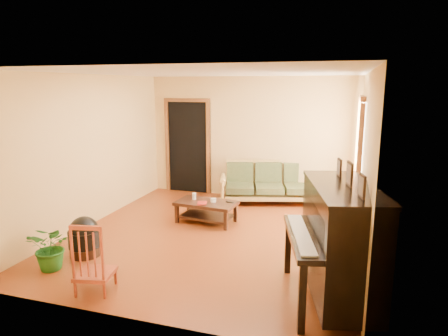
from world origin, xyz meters
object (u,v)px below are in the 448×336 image
(armchair, at_px, (337,221))
(potted_plant, at_px, (52,247))
(sofa, at_px, (269,183))
(footstool, at_px, (85,241))
(piano, at_px, (340,244))
(ceramic_crock, at_px, (331,201))
(coffee_table, at_px, (206,212))
(red_chair, at_px, (94,256))

(armchair, relative_size, potted_plant, 1.27)
(sofa, height_order, footstool, sofa)
(piano, distance_m, ceramic_crock, 3.67)
(armchair, xyz_separation_m, potted_plant, (-3.58, -1.93, -0.08))
(coffee_table, bearing_deg, piano, -41.21)
(armchair, bearing_deg, footstool, -179.82)
(armchair, height_order, footstool, armchair)
(piano, distance_m, potted_plant, 3.68)
(footstool, xyz_separation_m, ceramic_crock, (3.29, 3.45, -0.08))
(sofa, height_order, coffee_table, sofa)
(potted_plant, bearing_deg, piano, 5.11)
(armchair, xyz_separation_m, red_chair, (-2.70, -2.24, 0.04))
(piano, bearing_deg, footstool, 162.73)
(footstool, bearing_deg, piano, -2.94)
(coffee_table, xyz_separation_m, red_chair, (-0.44, -2.68, 0.25))
(coffee_table, bearing_deg, armchair, -10.90)
(sofa, distance_m, armchair, 2.43)
(coffee_table, xyz_separation_m, piano, (2.32, -2.04, 0.48))
(sofa, distance_m, coffee_table, 1.76)
(sofa, bearing_deg, red_chair, -122.51)
(sofa, distance_m, piano, 3.88)
(potted_plant, bearing_deg, armchair, 28.29)
(red_chair, relative_size, potted_plant, 1.40)
(potted_plant, bearing_deg, footstool, 75.51)
(armchair, bearing_deg, potted_plant, -173.91)
(piano, relative_size, ceramic_crock, 5.65)
(ceramic_crock, bearing_deg, potted_plant, -130.88)
(footstool, relative_size, ceramic_crock, 1.67)
(piano, height_order, ceramic_crock, piano)
(sofa, distance_m, potted_plant, 4.46)
(piano, relative_size, red_chair, 1.74)
(coffee_table, distance_m, footstool, 2.20)
(coffee_table, bearing_deg, sofa, 61.39)
(armchair, distance_m, ceramic_crock, 2.05)
(ceramic_crock, bearing_deg, red_chair, -120.74)
(coffee_table, height_order, red_chair, red_chair)
(red_chair, distance_m, potted_plant, 0.95)
(armchair, bearing_deg, red_chair, -162.45)
(coffee_table, height_order, potted_plant, potted_plant)
(piano, bearing_deg, ceramic_crock, 79.21)
(coffee_table, bearing_deg, potted_plant, -119.24)
(piano, xyz_separation_m, ceramic_crock, (-0.22, 3.63, -0.54))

